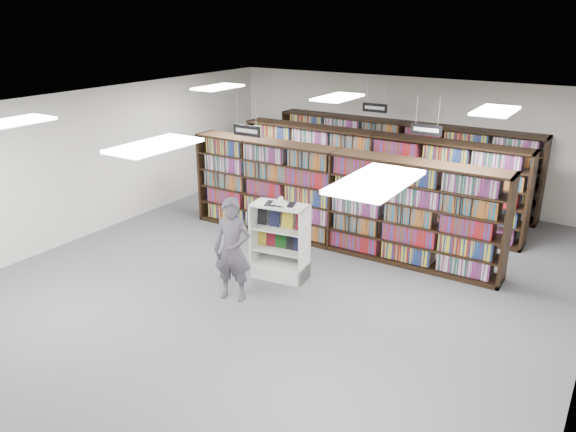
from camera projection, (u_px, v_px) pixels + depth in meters
The scene contains 19 objects.
floor at pixel (284, 281), 10.49m from camera, with size 12.00×12.00×0.00m, color #49494D.
ceiling at pixel (283, 109), 9.40m from camera, with size 10.00×12.00×0.10m, color silver.
wall_back at pixel (406, 139), 14.73m from camera, with size 10.00×0.10×3.20m, color silver.
wall_left at pixel (94, 162), 12.44m from camera, with size 0.10×12.00×3.20m, color silver.
bookshelf_row_near at pixel (335, 199), 11.73m from camera, with size 7.00×0.60×2.10m.
bookshelf_row_mid at pixel (374, 177), 13.32m from camera, with size 7.00×0.60×2.10m.
bookshelf_row_far at pixel (400, 162), 14.67m from camera, with size 7.00×0.60×2.10m.
aisle_sign_left at pixel (247, 130), 11.17m from camera, with size 0.65×0.02×0.80m.
aisle_sign_right at pixel (426, 129), 11.27m from camera, with size 0.65×0.02×0.80m.
aisle_sign_center at pixel (375, 107), 13.86m from camera, with size 0.65×0.02×0.80m.
troffer_front_left at pixel (11, 122), 8.52m from camera, with size 0.60×1.20×0.04m, color white.
troffer_front_center at pixel (155, 146), 7.03m from camera, with size 0.60×1.20×0.04m, color white.
troffer_front_right at pixel (376, 182), 5.53m from camera, with size 0.60×1.20×0.04m, color white.
troffer_back_left at pixel (218, 87), 12.50m from camera, with size 0.60×1.20×0.04m, color white.
troffer_back_center at pixel (338, 97), 11.01m from camera, with size 0.60×1.20×0.04m, color white.
troffer_back_right at pixel (495, 111), 9.51m from camera, with size 0.60×1.20×0.04m, color white.
endcap_display at pixel (281, 253), 10.52m from camera, with size 1.10×0.66×1.45m.
open_book at pixel (280, 202), 10.18m from camera, with size 0.61×0.47×0.12m.
shopper at pixel (232, 250), 9.58m from camera, with size 0.67×0.44×1.83m, color #534E59.
Camera 1 is at (5.08, -7.96, 4.73)m, focal length 35.00 mm.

